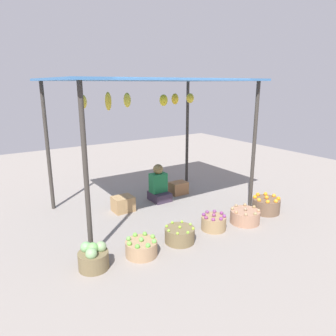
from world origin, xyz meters
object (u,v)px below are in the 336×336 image
(basket_oranges, at_px, (266,205))
(wooden_crate_stacked_rear, at_px, (123,204))
(basket_green_apples, at_px, (141,248))
(wooden_crate_near_vendor, at_px, (178,188))
(basket_potatoes, at_px, (245,216))
(basket_limes, at_px, (180,235))
(basket_cabbages, at_px, (93,257))
(vendor_person, at_px, (159,187))
(basket_purple_onions, at_px, (214,222))

(basket_oranges, xyz_separation_m, wooden_crate_stacked_rear, (-2.25, 1.57, 0.00))
(basket_green_apples, xyz_separation_m, basket_oranges, (2.74, 0.06, 0.03))
(basket_green_apples, relative_size, wooden_crate_near_vendor, 1.22)
(basket_green_apples, height_order, basket_potatoes, basket_potatoes)
(basket_limes, xyz_separation_m, basket_potatoes, (1.38, -0.06, 0.00))
(basket_cabbages, height_order, basket_limes, basket_cabbages)
(basket_green_apples, bearing_deg, vendor_person, 51.65)
(basket_oranges, bearing_deg, basket_green_apples, -178.84)
(basket_cabbages, bearing_deg, basket_oranges, -0.02)
(basket_purple_onions, bearing_deg, vendor_person, 91.44)
(basket_potatoes, height_order, wooden_crate_stacked_rear, wooden_crate_stacked_rear)
(basket_oranges, bearing_deg, vendor_person, 128.90)
(basket_oranges, bearing_deg, basket_limes, -178.94)
(basket_green_apples, bearing_deg, basket_limes, 1.47)
(basket_purple_onions, relative_size, wooden_crate_stacked_rear, 1.09)
(wooden_crate_near_vendor, xyz_separation_m, wooden_crate_stacked_rear, (-1.46, -0.21, 0.01))
(basket_cabbages, distance_m, wooden_crate_stacked_rear, 1.96)
(basket_cabbages, xyz_separation_m, wooden_crate_near_vendor, (2.65, 1.78, -0.03))
(basket_purple_onions, bearing_deg, basket_limes, -176.79)
(basket_limes, bearing_deg, basket_green_apples, -178.53)
(basket_oranges, bearing_deg, wooden_crate_near_vendor, 113.93)
(vendor_person, xyz_separation_m, basket_oranges, (1.36, -1.69, -0.15))
(basket_cabbages, height_order, basket_purple_onions, basket_cabbages)
(vendor_person, bearing_deg, basket_oranges, -51.10)
(wooden_crate_stacked_rear, bearing_deg, vendor_person, 7.89)
(basket_oranges, bearing_deg, basket_purple_onions, 179.87)
(basket_purple_onions, relative_size, wooden_crate_near_vendor, 1.11)
(vendor_person, relative_size, basket_potatoes, 1.50)
(basket_limes, xyz_separation_m, wooden_crate_stacked_rear, (-0.20, 1.60, 0.03))
(basket_green_apples, relative_size, basket_limes, 0.99)
(basket_limes, relative_size, wooden_crate_stacked_rear, 1.21)
(vendor_person, bearing_deg, basket_cabbages, -140.88)
(basket_cabbages, relative_size, basket_potatoes, 0.78)
(wooden_crate_near_vendor, bearing_deg, basket_oranges, -66.07)
(vendor_person, bearing_deg, wooden_crate_near_vendor, 8.92)
(basket_cabbages, relative_size, wooden_crate_near_vendor, 1.07)
(basket_limes, distance_m, basket_purple_onions, 0.74)
(basket_cabbages, bearing_deg, basket_potatoes, -2.15)
(basket_cabbages, bearing_deg, basket_purple_onions, 0.05)
(basket_limes, bearing_deg, basket_purple_onions, 3.21)
(basket_limes, height_order, basket_purple_onions, basket_purple_onions)
(basket_potatoes, bearing_deg, basket_limes, 177.33)
(basket_green_apples, distance_m, basket_oranges, 2.74)
(vendor_person, height_order, basket_cabbages, vendor_person)
(basket_purple_onions, bearing_deg, wooden_crate_stacked_rear, 120.82)
(basket_cabbages, height_order, wooden_crate_near_vendor, basket_cabbages)
(basket_potatoes, height_order, basket_oranges, basket_oranges)
(basket_oranges, distance_m, wooden_crate_near_vendor, 1.95)
(basket_potatoes, distance_m, basket_oranges, 0.69)
(basket_green_apples, bearing_deg, wooden_crate_near_vendor, 43.20)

